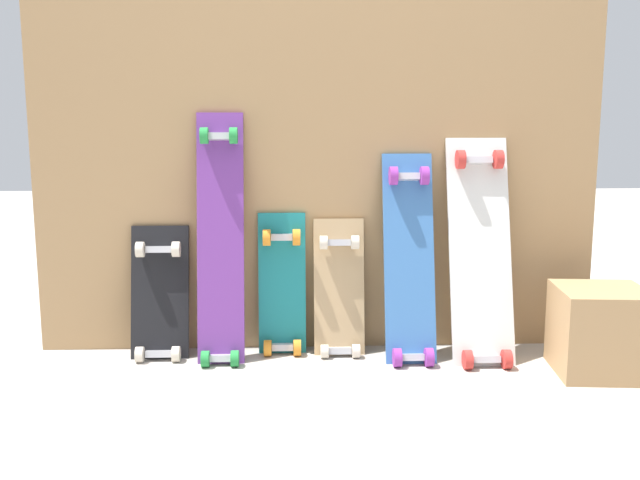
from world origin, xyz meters
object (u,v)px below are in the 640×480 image
object	(u,v)px
skateboard_natural	(339,296)
skateboard_white	(481,259)
skateboard_purple	(220,247)
wooden_crate	(600,331)
skateboard_black	(160,301)
skateboard_blue	(409,266)
skateboard_teal	(282,292)

from	to	relation	value
skateboard_natural	skateboard_white	world-z (taller)	skateboard_white
skateboard_purple	wooden_crate	bearing A→B (deg)	-9.55
skateboard_black	skateboard_white	size ratio (longest dim) A/B	0.63
skateboard_black	skateboard_white	distance (m)	1.19
wooden_crate	skateboard_black	bearing A→B (deg)	170.86
skateboard_purple	skateboard_white	distance (m)	0.95
skateboard_blue	skateboard_purple	bearing A→B (deg)	178.34
skateboard_white	skateboard_natural	bearing A→B (deg)	171.73
skateboard_black	skateboard_white	world-z (taller)	skateboard_white
skateboard_black	wooden_crate	bearing A→B (deg)	-9.14
skateboard_purple	wooden_crate	distance (m)	1.37
skateboard_purple	skateboard_white	world-z (taller)	skateboard_purple
skateboard_purple	skateboard_natural	world-z (taller)	skateboard_purple
skateboard_purple	skateboard_white	size ratio (longest dim) A/B	1.11
skateboard_black	skateboard_purple	distance (m)	0.31
skateboard_blue	skateboard_white	world-z (taller)	skateboard_white
skateboard_black	skateboard_teal	bearing A→B (deg)	3.50
skateboard_purple	skateboard_blue	bearing A→B (deg)	-1.66
skateboard_black	skateboard_blue	size ratio (longest dim) A/B	0.68
wooden_crate	skateboard_white	bearing A→B (deg)	153.77
skateboard_blue	wooden_crate	xyz separation A→B (m)	(0.64, -0.20, -0.19)
skateboard_white	skateboard_teal	bearing A→B (deg)	172.78
wooden_crate	skateboard_natural	bearing A→B (deg)	163.67
skateboard_natural	skateboard_blue	world-z (taller)	skateboard_blue
skateboard_teal	skateboard_natural	size ratio (longest dim) A/B	1.03
skateboard_black	skateboard_blue	bearing A→B (deg)	-2.95
skateboard_teal	skateboard_white	xyz separation A→B (m)	(0.72, -0.09, 0.14)
skateboard_white	wooden_crate	bearing A→B (deg)	-26.23
skateboard_white	skateboard_blue	bearing A→B (deg)	176.27
skateboard_blue	skateboard_teal	bearing A→B (deg)	170.87
skateboard_black	skateboard_purple	world-z (taller)	skateboard_purple
skateboard_black	skateboard_natural	size ratio (longest dim) A/B	0.96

